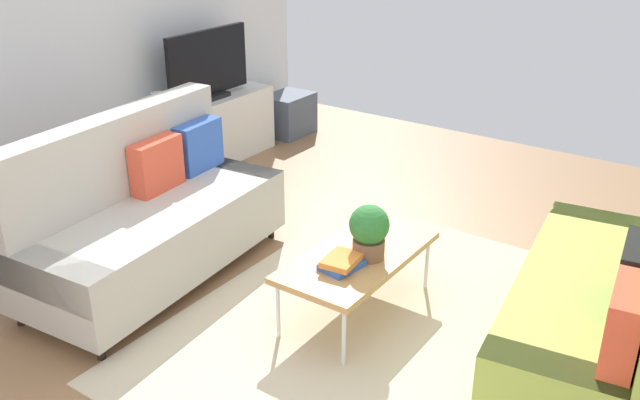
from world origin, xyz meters
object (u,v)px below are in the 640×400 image
(couch_green, at_px, (614,301))
(tv, at_px, (208,66))
(storage_trunk, at_px, (289,114))
(table_book_0, at_px, (342,265))
(coffee_table, at_px, (358,257))
(potted_plant, at_px, (369,230))
(vase_0, at_px, (158,102))
(tv_console, at_px, (211,130))
(bottle_0, at_px, (192,98))
(vase_1, at_px, (174,100))
(couch_beige, at_px, (148,214))

(couch_green, relative_size, tv, 1.99)
(tv, relative_size, storage_trunk, 1.92)
(storage_trunk, bearing_deg, table_book_0, -137.79)
(coffee_table, xyz_separation_m, tv, (1.44, 2.55, 0.56))
(tv, distance_m, table_book_0, 3.09)
(coffee_table, height_order, tv, tv)
(couch_green, distance_m, table_book_0, 1.49)
(potted_plant, xyz_separation_m, vase_0, (0.86, 2.70, 0.13))
(tv_console, bearing_deg, coffee_table, -119.26)
(tv_console, relative_size, vase_0, 7.97)
(table_book_0, xyz_separation_m, bottle_0, (1.39, 2.55, 0.27))
(tv, relative_size, vase_1, 7.93)
(couch_beige, height_order, bottle_0, couch_beige)
(vase_0, relative_size, vase_1, 1.39)
(bottle_0, bearing_deg, table_book_0, -118.54)
(potted_plant, height_order, table_book_0, potted_plant)
(potted_plant, relative_size, vase_1, 2.66)
(couch_beige, relative_size, bottle_0, 13.82)
(coffee_table, bearing_deg, tv, 60.55)
(vase_0, relative_size, bottle_0, 1.23)
(couch_beige, height_order, table_book_0, couch_beige)
(coffee_table, relative_size, tv, 1.10)
(tv_console, xyz_separation_m, potted_plant, (-1.44, -2.65, 0.28))
(potted_plant, xyz_separation_m, bottle_0, (1.18, 2.61, 0.11))
(couch_beige, distance_m, couch_green, 2.93)
(potted_plant, relative_size, vase_0, 1.91)
(tv, xyz_separation_m, vase_1, (-0.40, 0.07, -0.25))
(storage_trunk, relative_size, vase_0, 2.96)
(coffee_table, xyz_separation_m, bottle_0, (1.18, 2.53, 0.32))
(tv_console, distance_m, tv, 0.63)
(storage_trunk, xyz_separation_m, bottle_0, (-1.36, 0.06, 0.49))
(tv, xyz_separation_m, table_book_0, (-1.64, -2.57, -0.51))
(table_book_0, bearing_deg, vase_0, 68.03)
(tv_console, distance_m, vase_1, 0.56)
(couch_beige, relative_size, couch_green, 0.99)
(coffee_table, distance_m, vase_1, 2.84)
(couch_beige, relative_size, potted_plant, 5.85)
(coffee_table, distance_m, vase_0, 2.78)
(coffee_table, distance_m, tv_console, 2.95)
(coffee_table, xyz_separation_m, tv_console, (1.44, 2.57, -0.07))
(couch_green, distance_m, bottle_0, 4.06)
(couch_beige, xyz_separation_m, potted_plant, (0.39, -1.50, 0.15))
(coffee_table, distance_m, potted_plant, 0.22)
(tv, relative_size, vase_0, 5.69)
(couch_green, distance_m, vase_1, 4.12)
(couch_green, relative_size, vase_0, 11.35)
(tv_console, bearing_deg, couch_beige, -147.87)
(couch_beige, distance_m, potted_plant, 1.55)
(coffee_table, distance_m, table_book_0, 0.21)
(couch_green, bearing_deg, vase_1, 72.00)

